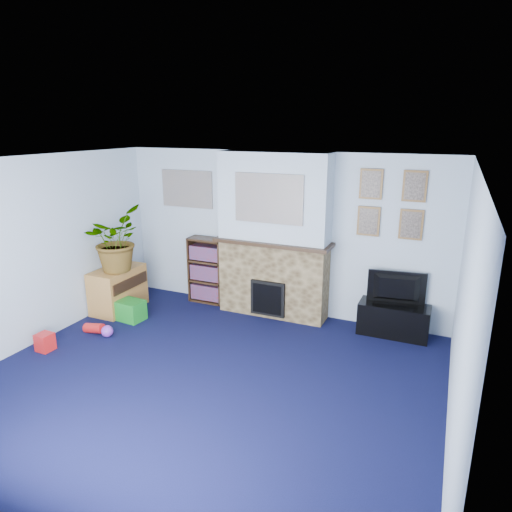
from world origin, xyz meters
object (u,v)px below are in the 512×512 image
at_px(bookshelf, 208,271).
at_px(sideboard, 118,288).
at_px(tv_stand, 394,319).
at_px(television, 396,289).

xyz_separation_m(bookshelf, sideboard, (-1.09, -0.86, -0.15)).
xyz_separation_m(tv_stand, bookshelf, (-2.91, 0.08, 0.28)).
xyz_separation_m(tv_stand, sideboard, (-4.00, -0.78, 0.12)).
bearing_deg(television, bookshelf, -8.77).
bearing_deg(sideboard, tv_stand, 11.05).
bearing_deg(bookshelf, television, -1.11).
relative_size(bookshelf, sideboard, 1.24).
height_order(tv_stand, bookshelf, bookshelf).
relative_size(television, bookshelf, 0.72).
height_order(tv_stand, television, television).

